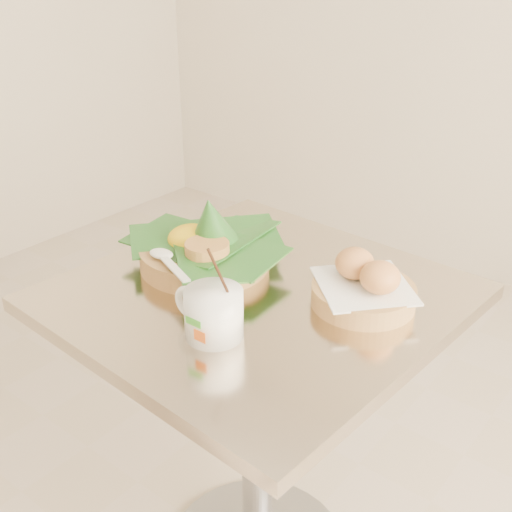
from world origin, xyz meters
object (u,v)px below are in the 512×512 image
Objects in this scene: cafe_table at (257,382)px; rice_basket at (204,246)px; bread_basket at (364,288)px; coffee_mug at (212,312)px.

cafe_table is 0.31m from rice_basket.
cafe_table is 3.20× the size of bread_basket.
cafe_table is 2.21× the size of rice_basket.
bread_basket is (0.34, 0.07, -0.01)m from rice_basket.
coffee_mug is (0.19, -0.19, 0.00)m from rice_basket.
coffee_mug is at bearing -44.06° from rice_basket.
rice_basket reaches higher than bread_basket.
rice_basket is at bearing 135.94° from coffee_mug.
coffee_mug reaches higher than rice_basket.
cafe_table is 4.26× the size of coffee_mug.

